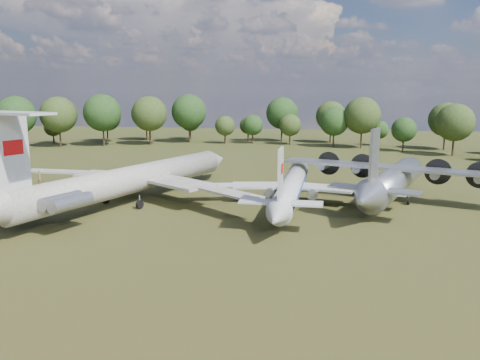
% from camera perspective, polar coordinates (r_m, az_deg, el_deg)
% --- Properties ---
extents(ground, '(300.00, 300.00, 0.00)m').
position_cam_1_polar(ground, '(72.39, -9.25, -3.04)').
color(ground, '#283D14').
rests_on(ground, ground).
extents(il62_airliner, '(63.43, 71.53, 5.82)m').
position_cam_1_polar(il62_airliner, '(74.03, -13.01, -0.56)').
color(il62_airliner, silver).
rests_on(il62_airliner, ground).
extents(tu104_jet, '(35.13, 45.84, 4.46)m').
position_cam_1_polar(tu104_jet, '(71.59, 6.29, -1.28)').
color(tu104_jet, silver).
rests_on(tu104_jet, ground).
extents(an12_transport, '(48.60, 51.16, 5.40)m').
position_cam_1_polar(an12_transport, '(77.16, 18.17, -0.53)').
color(an12_transport, '#A7AAAF').
rests_on(an12_transport, ground).
extents(person_on_il62, '(0.76, 0.73, 1.75)m').
position_cam_1_polar(person_on_il62, '(62.55, -23.25, 0.32)').
color(person_on_il62, olive).
rests_on(person_on_il62, il62_airliner).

